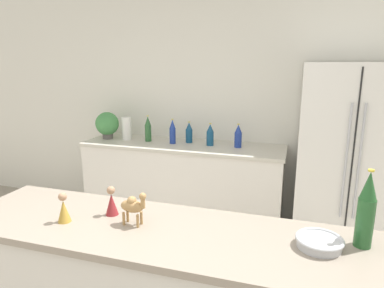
{
  "coord_description": "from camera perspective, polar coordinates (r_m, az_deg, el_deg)",
  "views": [
    {
      "loc": [
        0.8,
        -0.99,
        1.77
      ],
      "look_at": [
        0.06,
        1.38,
        1.17
      ],
      "focal_mm": 32.0,
      "sensor_mm": 36.0,
      "label": 1
    }
  ],
  "objects": [
    {
      "name": "back_bottle_3",
      "position": [
        3.73,
        -0.49,
        1.91
      ],
      "size": [
        0.07,
        0.07,
        0.23
      ],
      "color": "navy",
      "rests_on": "back_counter"
    },
    {
      "name": "wine_bottle",
      "position": [
        1.63,
        27.03,
        -9.82
      ],
      "size": [
        0.07,
        0.07,
        0.34
      ],
      "color": "#235628",
      "rests_on": "bar_counter"
    },
    {
      "name": "refrigerator",
      "position": [
        3.46,
        24.26,
        -2.52
      ],
      "size": [
        0.86,
        0.74,
        1.77
      ],
      "color": "silver",
      "rests_on": "ground_plane"
    },
    {
      "name": "wall_back",
      "position": [
        3.84,
        5.24,
        6.07
      ],
      "size": [
        8.0,
        0.06,
        2.55
      ],
      "color": "silver",
      "rests_on": "ground_plane"
    },
    {
      "name": "back_counter",
      "position": [
        3.82,
        -1.54,
        -6.6
      ],
      "size": [
        2.18,
        0.63,
        0.91
      ],
      "color": "silver",
      "rests_on": "ground_plane"
    },
    {
      "name": "camel_figurine",
      "position": [
        1.69,
        -9.79,
        -10.08
      ],
      "size": [
        0.14,
        0.07,
        0.17
      ],
      "color": "#A87F4C",
      "rests_on": "bar_counter"
    },
    {
      "name": "fruit_bowl",
      "position": [
        1.61,
        20.45,
        -15.03
      ],
      "size": [
        0.2,
        0.2,
        0.05
      ],
      "color": "#B7BABF",
      "rests_on": "bar_counter"
    },
    {
      "name": "wise_man_figurine_crimson",
      "position": [
        1.83,
        -13.26,
        -9.46
      ],
      "size": [
        0.07,
        0.07,
        0.15
      ],
      "color": "maroon",
      "rests_on": "bar_counter"
    },
    {
      "name": "back_bottle_0",
      "position": [
        3.6,
        3.04,
        1.52
      ],
      "size": [
        0.08,
        0.08,
        0.24
      ],
      "color": "navy",
      "rests_on": "back_counter"
    },
    {
      "name": "potted_plant",
      "position": [
        4.04,
        -13.95,
        3.21
      ],
      "size": [
        0.26,
        0.26,
        0.31
      ],
      "color": "#595451",
      "rests_on": "back_counter"
    },
    {
      "name": "back_bottle_2",
      "position": [
        3.69,
        -3.26,
        2.04
      ],
      "size": [
        0.07,
        0.07,
        0.27
      ],
      "color": "navy",
      "rests_on": "back_counter"
    },
    {
      "name": "back_bottle_1",
      "position": [
        3.55,
        7.7,
        1.3
      ],
      "size": [
        0.08,
        0.08,
        0.25
      ],
      "color": "navy",
      "rests_on": "back_counter"
    },
    {
      "name": "wise_man_figurine_blue",
      "position": [
        1.82,
        -20.6,
        -10.15
      ],
      "size": [
        0.07,
        0.07,
        0.15
      ],
      "color": "#B28933",
      "rests_on": "bar_counter"
    },
    {
      "name": "paper_towel_roll",
      "position": [
        3.95,
        -10.83,
        2.57
      ],
      "size": [
        0.11,
        0.11,
        0.25
      ],
      "color": "white",
      "rests_on": "back_counter"
    },
    {
      "name": "back_bottle_4",
      "position": [
        3.82,
        -7.34,
        2.5
      ],
      "size": [
        0.07,
        0.07,
        0.29
      ],
      "color": "#2D6033",
      "rests_on": "back_counter"
    }
  ]
}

